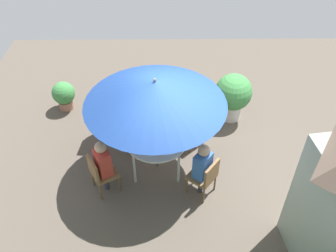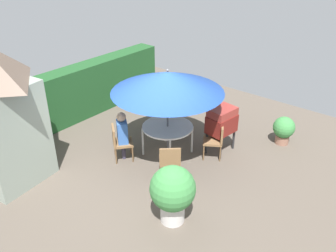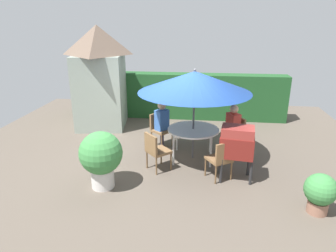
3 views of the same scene
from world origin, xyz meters
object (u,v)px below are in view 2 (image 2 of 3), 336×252
at_px(person_in_red, 174,106).
at_px(patio_table, 168,128).
at_px(chair_toward_house, 216,138).
at_px(potted_plant_by_grill, 173,191).
at_px(bbq_grill, 222,121).
at_px(potted_plant_by_shed, 284,129).
at_px(person_in_blue, 122,131).
at_px(chair_near_shed, 175,113).
at_px(chair_far_side, 119,141).
at_px(patio_umbrella, 168,82).
at_px(chair_toward_hedge, 170,160).

bearing_deg(person_in_red, patio_table, -149.54).
distance_m(chair_toward_house, potted_plant_by_grill, 2.51).
height_order(bbq_grill, person_in_red, person_in_red).
bearing_deg(potted_plant_by_shed, patio_table, 139.20).
relative_size(potted_plant_by_shed, potted_plant_by_grill, 0.63).
relative_size(bbq_grill, person_in_blue, 0.95).
relative_size(chair_near_shed, chair_far_side, 1.00).
height_order(patio_umbrella, chair_toward_hedge, patio_umbrella).
height_order(chair_toward_house, person_in_red, person_in_red).
bearing_deg(bbq_grill, chair_near_shed, 85.68).
distance_m(potted_plant_by_shed, potted_plant_by_grill, 4.14).
distance_m(person_in_red, person_in_blue, 1.87).
bearing_deg(potted_plant_by_grill, patio_umbrella, 42.02).
bearing_deg(potted_plant_by_grill, chair_far_side, 70.17).
distance_m(bbq_grill, potted_plant_by_grill, 2.82).
bearing_deg(chair_near_shed, chair_toward_hedge, -143.98).
relative_size(chair_toward_house, person_in_blue, 0.71).
xyz_separation_m(chair_near_shed, potted_plant_by_shed, (1.26, -2.64, -0.10)).
bearing_deg(patio_umbrella, person_in_blue, 141.72).
height_order(chair_near_shed, chair_toward_hedge, same).
height_order(patio_umbrella, potted_plant_by_grill, patio_umbrella).
relative_size(bbq_grill, chair_toward_house, 1.33).
xyz_separation_m(chair_near_shed, person_in_blue, (-1.94, 0.05, 0.26)).
xyz_separation_m(chair_near_shed, potted_plant_by_grill, (-2.86, -2.24, 0.18)).
height_order(patio_umbrella, bbq_grill, patio_umbrella).
distance_m(chair_near_shed, chair_far_side, 2.01).
height_order(bbq_grill, chair_near_shed, bbq_grill).
distance_m(chair_near_shed, potted_plant_by_shed, 2.93).
distance_m(chair_toward_house, person_in_red, 1.66).
xyz_separation_m(patio_umbrella, chair_near_shed, (1.07, 0.63, -1.42)).
relative_size(chair_far_side, chair_toward_hedge, 1.00).
relative_size(chair_toward_hedge, person_in_blue, 0.71).
distance_m(bbq_grill, person_in_red, 1.53).
xyz_separation_m(potted_plant_by_grill, person_in_blue, (0.91, 2.29, 0.08)).
distance_m(patio_umbrella, potted_plant_by_shed, 3.43).
relative_size(chair_far_side, person_in_red, 0.71).
height_order(patio_table, chair_toward_hedge, chair_toward_hedge).
height_order(chair_far_side, potted_plant_by_shed, chair_far_side).
height_order(chair_toward_hedge, chair_toward_house, same).
bearing_deg(chair_toward_hedge, chair_near_shed, 36.02).
relative_size(chair_near_shed, person_in_blue, 0.71).
distance_m(patio_table, patio_umbrella, 1.22).
bearing_deg(chair_toward_hedge, potted_plant_by_grill, -138.23).
bearing_deg(chair_far_side, person_in_blue, -38.28).
relative_size(bbq_grill, chair_toward_hedge, 1.33).
bearing_deg(bbq_grill, potted_plant_by_shed, -37.87).
height_order(potted_plant_by_shed, person_in_blue, person_in_blue).
distance_m(chair_toward_hedge, chair_toward_house, 1.48).
distance_m(patio_table, potted_plant_by_grill, 2.40).
xyz_separation_m(bbq_grill, chair_far_side, (-1.89, 1.68, -0.33)).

